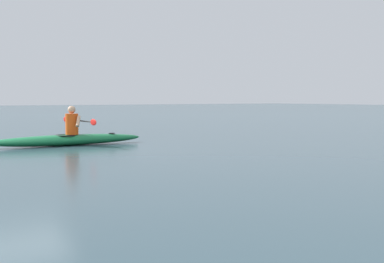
{
  "coord_description": "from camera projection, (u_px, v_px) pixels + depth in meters",
  "views": [
    {
      "loc": [
        3.14,
        12.96,
        1.3
      ],
      "look_at": [
        -2.48,
        4.13,
        0.62
      ],
      "focal_mm": 48.62,
      "sensor_mm": 36.0,
      "label": 1
    }
  ],
  "objects": [
    {
      "name": "ground_plane",
      "position": [
        16.0,
        151.0,
        12.67
      ],
      "size": [
        160.0,
        160.0,
        0.0
      ],
      "primitive_type": "plane",
      "color": "#334C56"
    },
    {
      "name": "kayak",
      "position": [
        68.0,
        140.0,
        14.2
      ],
      "size": [
        4.36,
        0.65,
        0.29
      ],
      "color": "#19723F",
      "rests_on": "ground"
    },
    {
      "name": "kayaker",
      "position": [
        73.0,
        122.0,
        14.25
      ],
      "size": [
        0.41,
        2.49,
        0.79
      ],
      "color": "#E04C14",
      "rests_on": "kayak"
    }
  ]
}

